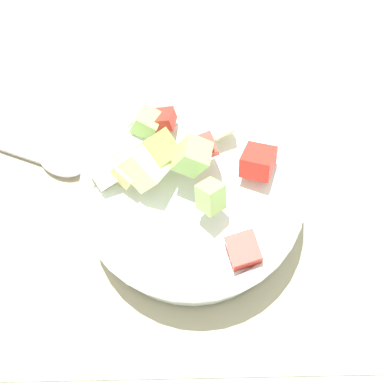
% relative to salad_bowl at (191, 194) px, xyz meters
% --- Properties ---
extents(ground_plane, '(2.40, 2.40, 0.00)m').
position_rel_salad_bowl_xyz_m(ground_plane, '(-0.01, -0.00, -0.05)').
color(ground_plane, silver).
extents(placemat, '(0.44, 0.37, 0.01)m').
position_rel_salad_bowl_xyz_m(placemat, '(-0.01, -0.00, -0.04)').
color(placemat, tan).
rests_on(placemat, ground_plane).
extents(salad_bowl, '(0.24, 0.24, 0.13)m').
position_rel_salad_bowl_xyz_m(salad_bowl, '(0.00, 0.00, 0.00)').
color(salad_bowl, white).
rests_on(salad_bowl, placemat).
extents(serving_spoon, '(0.19, 0.09, 0.01)m').
position_rel_salad_bowl_xyz_m(serving_spoon, '(-0.18, 0.07, -0.04)').
color(serving_spoon, '#B7B7BC').
rests_on(serving_spoon, placemat).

